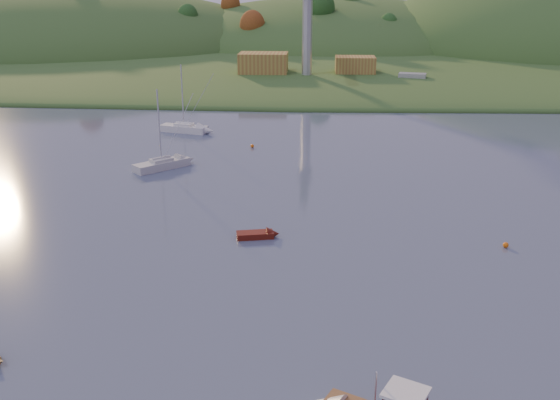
{
  "coord_description": "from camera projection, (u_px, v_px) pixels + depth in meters",
  "views": [
    {
      "loc": [
        4.32,
        -21.59,
        21.81
      ],
      "look_at": [
        1.0,
        34.84,
        2.28
      ],
      "focal_mm": 40.0,
      "sensor_mm": 36.0,
      "label": 1
    }
  ],
  "objects": [
    {
      "name": "far_shore",
      "position": [
        307.0,
        44.0,
        244.75
      ],
      "size": [
        620.0,
        220.0,
        1.5
      ],
      "primitive_type": "cube",
      "color": "#335321",
      "rests_on": "ground"
    },
    {
      "name": "shore_slope",
      "position": [
        303.0,
        63.0,
        183.42
      ],
      "size": [
        640.0,
        150.0,
        7.0
      ],
      "primitive_type": "ellipsoid",
      "color": "#335321",
      "rests_on": "ground"
    },
    {
      "name": "hill_left",
      "position": [
        52.0,
        50.0,
        221.44
      ],
      "size": [
        170.0,
        140.0,
        44.0
      ],
      "primitive_type": "ellipsoid",
      "color": "#335321",
      "rests_on": "ground"
    },
    {
      "name": "hill_center",
      "position": [
        333.0,
        49.0,
        225.33
      ],
      "size": [
        140.0,
        120.0,
        36.0
      ],
      "primitive_type": "ellipsoid",
      "color": "#335321",
      "rests_on": "ground"
    },
    {
      "name": "hillside_trees",
      "position": [
        304.0,
        56.0,
        202.29
      ],
      "size": [
        280.0,
        50.0,
        32.0
      ],
      "primitive_type": null,
      "color": "#1F4C1B",
      "rests_on": "ground"
    },
    {
      "name": "wharf",
      "position": [
        320.0,
        80.0,
        142.18
      ],
      "size": [
        42.0,
        16.0,
        2.4
      ],
      "primitive_type": "cube",
      "color": "slate",
      "rests_on": "ground"
    },
    {
      "name": "shed_west",
      "position": [
        263.0,
        64.0,
        142.67
      ],
      "size": [
        11.0,
        8.0,
        4.8
      ],
      "primitive_type": "cube",
      "color": "olive",
      "rests_on": "wharf"
    },
    {
      "name": "shed_east",
      "position": [
        355.0,
        65.0,
        142.58
      ],
      "size": [
        9.0,
        7.0,
        4.0
      ],
      "primitive_type": "cube",
      "color": "olive",
      "rests_on": "wharf"
    },
    {
      "name": "dock_crane",
      "position": [
        307.0,
        8.0,
        133.72
      ],
      "size": [
        3.2,
        28.0,
        20.3
      ],
      "color": "#B7B7BC",
      "rests_on": "wharf"
    },
    {
      "name": "sailboat_near",
      "position": [
        162.0,
        164.0,
        77.95
      ],
      "size": [
        6.6,
        6.59,
        9.95
      ],
      "rotation": [
        0.0,
        0.0,
        0.78
      ],
      "color": "silver",
      "rests_on": "ground"
    },
    {
      "name": "sailboat_far",
      "position": [
        184.0,
        128.0,
        97.46
      ],
      "size": [
        7.84,
        4.22,
        10.42
      ],
      "rotation": [
        0.0,
        0.0,
        -0.28
      ],
      "color": "silver",
      "rests_on": "ground"
    },
    {
      "name": "red_tender",
      "position": [
        263.0,
        234.0,
        56.84
      ],
      "size": [
        4.09,
        2.09,
        1.33
      ],
      "rotation": [
        0.0,
        0.0,
        0.2
      ],
      "color": "#59160C",
      "rests_on": "ground"
    },
    {
      "name": "work_vessel",
      "position": [
        412.0,
        84.0,
        137.26
      ],
      "size": [
        14.47,
        8.04,
        3.52
      ],
      "rotation": [
        0.0,
        0.0,
        -0.24
      ],
      "color": "slate",
      "rests_on": "ground"
    },
    {
      "name": "buoy_1",
      "position": [
        506.0,
        245.0,
        54.6
      ],
      "size": [
        0.5,
        0.5,
        0.5
      ],
      "primitive_type": "sphere",
      "color": "orange",
      "rests_on": "ground"
    },
    {
      "name": "buoy_3",
      "position": [
        252.0,
        146.0,
        88.2
      ],
      "size": [
        0.5,
        0.5,
        0.5
      ],
      "primitive_type": "sphere",
      "color": "orange",
      "rests_on": "ground"
    }
  ]
}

